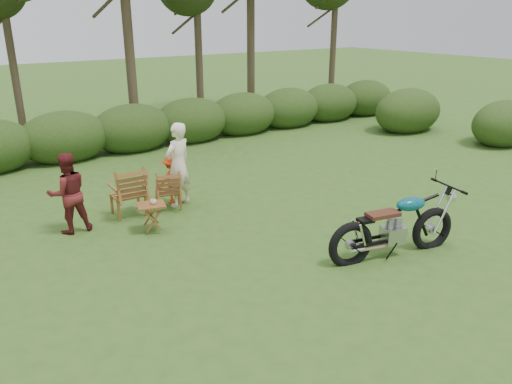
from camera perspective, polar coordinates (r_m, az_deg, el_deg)
ground at (r=8.52m, az=9.16°, el=-8.08°), size 80.00×80.00×0.00m
tree_line at (r=16.18m, az=-14.21°, el=18.75°), size 22.52×11.62×8.14m
motorcycle at (r=9.02m, az=15.15°, el=-6.91°), size 2.49×1.38×1.34m
lawn_chair_right at (r=10.86m, az=-9.92°, el=-1.82°), size 0.74×0.74×0.85m
lawn_chair_left at (r=10.68m, az=-14.23°, el=-2.53°), size 0.75×0.75×1.04m
side_table at (r=9.69m, az=-11.79°, el=-2.91°), size 0.64×0.58×0.55m
cup at (r=9.58m, az=-11.65°, el=-1.09°), size 0.15×0.15×0.09m
adult_a at (r=11.00m, az=-8.64°, el=-1.47°), size 0.77×0.64×1.82m
adult_b at (r=10.22m, az=-20.16°, el=-4.23°), size 0.76×0.59×1.55m
child at (r=11.14m, az=-9.42°, el=-1.24°), size 0.73×0.46×1.08m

